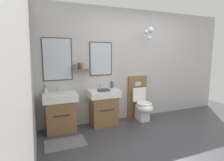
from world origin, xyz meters
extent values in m
cube|color=#3D3D42|center=(0.00, 0.00, -0.05)|extent=(6.03, 4.84, 0.10)
cube|color=#B7B5B2|center=(0.00, 1.76, 1.26)|extent=(4.83, 0.12, 2.51)
cube|color=#4C301E|center=(-1.84, 1.69, 1.41)|extent=(0.57, 0.02, 0.84)
cube|color=silver|center=(-1.84, 1.68, 1.41)|extent=(0.53, 0.01, 0.80)
cube|color=#4C301E|center=(-0.94, 1.69, 1.41)|extent=(0.50, 0.02, 0.72)
cube|color=silver|center=(-0.94, 1.68, 1.41)|extent=(0.46, 0.01, 0.68)
cube|color=brown|center=(-1.39, 1.62, 1.19)|extent=(0.36, 0.14, 0.02)
cylinder|color=slate|center=(-1.50, 1.61, 1.26)|extent=(0.07, 0.07, 0.12)
cylinder|color=#333338|center=(-1.43, 1.63, 1.27)|extent=(0.04, 0.04, 0.14)
cylinder|color=gray|center=(-1.34, 1.63, 1.27)|extent=(0.06, 0.06, 0.14)
cylinder|color=gray|center=(0.01, 1.24, 2.29)|extent=(0.01, 0.01, 0.45)
sphere|color=silver|center=(0.01, 1.24, 2.01)|extent=(0.12, 0.12, 0.12)
cylinder|color=gray|center=(0.05, 1.49, 2.28)|extent=(0.01, 0.01, 0.46)
sphere|color=silver|center=(0.05, 1.49, 2.00)|extent=(0.10, 0.10, 0.10)
cylinder|color=gray|center=(0.15, 1.50, 2.22)|extent=(0.01, 0.01, 0.59)
sphere|color=silver|center=(0.15, 1.50, 1.87)|extent=(0.10, 0.10, 0.10)
cube|color=#B7B5B2|center=(-2.35, 0.00, 1.26)|extent=(0.12, 3.64, 2.51)
cube|color=slate|center=(-1.84, 0.96, 0.01)|extent=(0.68, 0.44, 0.01)
cube|color=brown|center=(-1.84, 1.53, 0.31)|extent=(0.55, 0.40, 0.61)
cube|color=#3B2919|center=(-1.84, 1.32, 0.38)|extent=(0.30, 0.01, 0.02)
cube|color=white|center=(-1.84, 1.53, 0.69)|extent=(0.65, 0.43, 0.15)
cube|color=silver|center=(-1.84, 1.50, 0.75)|extent=(0.40, 0.24, 0.03)
cylinder|color=silver|center=(-1.84, 1.69, 0.82)|extent=(0.03, 0.03, 0.11)
cylinder|color=silver|center=(-1.84, 1.64, 0.86)|extent=(0.02, 0.11, 0.02)
cube|color=brown|center=(-0.94, 1.53, 0.31)|extent=(0.55, 0.40, 0.61)
cube|color=#3B2919|center=(-0.94, 1.32, 0.38)|extent=(0.30, 0.01, 0.02)
cube|color=white|center=(-0.94, 1.53, 0.69)|extent=(0.65, 0.43, 0.15)
cube|color=silver|center=(-0.94, 1.50, 0.75)|extent=(0.40, 0.24, 0.03)
cylinder|color=silver|center=(-0.94, 1.69, 0.82)|extent=(0.03, 0.03, 0.11)
cylinder|color=silver|center=(-0.94, 1.64, 0.86)|extent=(0.02, 0.11, 0.02)
cube|color=brown|center=(-0.04, 1.69, 0.50)|extent=(0.48, 0.10, 1.00)
cube|color=silver|center=(-0.04, 1.63, 0.82)|extent=(0.15, 0.01, 0.09)
cube|color=white|center=(-0.04, 1.42, 0.17)|extent=(0.22, 0.30, 0.34)
ellipsoid|color=white|center=(-0.04, 1.34, 0.32)|extent=(0.37, 0.46, 0.24)
torus|color=white|center=(-0.04, 1.34, 0.42)|extent=(0.35, 0.35, 0.04)
cube|color=white|center=(-0.04, 1.56, 0.57)|extent=(0.35, 0.03, 0.33)
cylinder|color=silver|center=(-2.08, 1.66, 0.81)|extent=(0.07, 0.07, 0.09)
cylinder|color=yellow|center=(-2.07, 1.66, 0.86)|extent=(0.04, 0.01, 0.17)
cube|color=white|center=(-2.05, 1.66, 0.95)|extent=(0.02, 0.02, 0.03)
cylinder|color=#2D84DB|center=(-2.08, 1.68, 0.86)|extent=(0.02, 0.02, 0.15)
cube|color=white|center=(-2.08, 1.68, 0.93)|extent=(0.01, 0.02, 0.03)
cylinder|color=#2D84DB|center=(-2.10, 1.66, 0.86)|extent=(0.01, 0.03, 0.16)
cube|color=white|center=(-2.10, 1.65, 0.95)|extent=(0.01, 0.02, 0.03)
cylinder|color=white|center=(-2.08, 1.65, 0.86)|extent=(0.02, 0.02, 0.15)
cube|color=white|center=(-2.07, 1.65, 0.93)|extent=(0.01, 0.02, 0.03)
cylinder|color=#4C4C51|center=(-0.68, 1.67, 0.83)|extent=(0.06, 0.06, 0.14)
cylinder|color=silver|center=(-0.68, 1.67, 0.92)|extent=(0.02, 0.02, 0.04)
cube|color=#47474C|center=(-0.98, 1.41, 0.78)|extent=(0.22, 0.16, 0.04)
camera|label=1|loc=(-2.18, -2.00, 1.53)|focal=28.81mm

